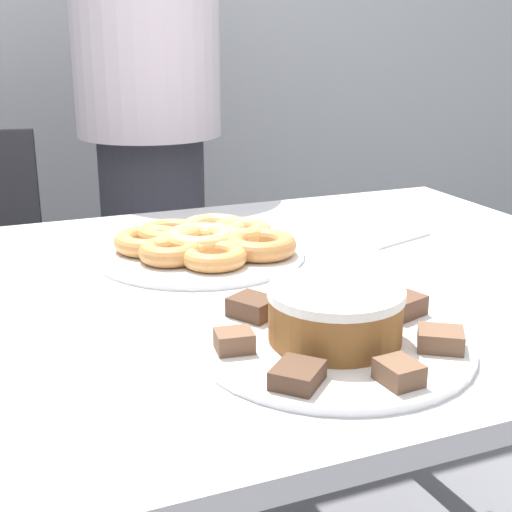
# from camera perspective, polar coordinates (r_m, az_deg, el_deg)

# --- Properties ---
(table) EXTENTS (1.41, 1.00, 0.75)m
(table) POSITION_cam_1_polar(r_m,az_deg,el_deg) (1.17, -1.48, -6.24)
(table) COLOR silver
(table) RESTS_ON ground_plane
(person_standing) EXTENTS (0.39, 0.39, 1.74)m
(person_standing) POSITION_cam_1_polar(r_m,az_deg,el_deg) (2.02, -8.55, 11.10)
(person_standing) COLOR #383842
(person_standing) RESTS_ON ground_plane
(plate_cake) EXTENTS (0.35, 0.35, 0.01)m
(plate_cake) POSITION_cam_1_polar(r_m,az_deg,el_deg) (0.91, 6.28, -6.94)
(plate_cake) COLOR white
(plate_cake) RESTS_ON table
(plate_donuts) EXTENTS (0.37, 0.37, 0.01)m
(plate_donuts) POSITION_cam_1_polar(r_m,az_deg,el_deg) (1.27, -4.47, 0.26)
(plate_donuts) COLOR white
(plate_donuts) RESTS_ON table
(frosted_cake) EXTENTS (0.17, 0.17, 0.07)m
(frosted_cake) POSITION_cam_1_polar(r_m,az_deg,el_deg) (0.90, 6.36, -4.62)
(frosted_cake) COLOR brown
(frosted_cake) RESTS_ON plate_cake
(lamington_0) EXTENTS (0.08, 0.08, 0.02)m
(lamington_0) POSITION_cam_1_polar(r_m,az_deg,el_deg) (0.80, 3.34, -9.48)
(lamington_0) COLOR #513828
(lamington_0) RESTS_ON plate_cake
(lamington_1) EXTENTS (0.04, 0.05, 0.02)m
(lamington_1) POSITION_cam_1_polar(r_m,az_deg,el_deg) (0.81, 11.37, -9.12)
(lamington_1) COLOR brown
(lamington_1) RESTS_ON plate_cake
(lamington_2) EXTENTS (0.07, 0.07, 0.02)m
(lamington_2) POSITION_cam_1_polar(r_m,az_deg,el_deg) (0.91, 14.54, -6.45)
(lamington_2) COLOR brown
(lamington_2) RESTS_ON plate_cake
(lamington_3) EXTENTS (0.07, 0.07, 0.03)m
(lamington_3) POSITION_cam_1_polar(r_m,az_deg,el_deg) (1.00, 11.51, -3.87)
(lamington_3) COLOR brown
(lamington_3) RESTS_ON plate_cake
(lamington_4) EXTENTS (0.07, 0.07, 0.03)m
(lamington_4) POSITION_cam_1_polar(r_m,az_deg,el_deg) (1.03, 5.38, -3.03)
(lamington_4) COLOR brown
(lamington_4) RESTS_ON plate_cake
(lamington_5) EXTENTS (0.07, 0.08, 0.03)m
(lamington_5) POSITION_cam_1_polar(r_m,az_deg,el_deg) (0.97, -0.24, -4.08)
(lamington_5) COLOR #513828
(lamington_5) RESTS_ON plate_cake
(lamington_6) EXTENTS (0.05, 0.04, 0.03)m
(lamington_6) POSITION_cam_1_polar(r_m,az_deg,el_deg) (0.87, -1.75, -6.80)
(lamington_6) COLOR brown
(lamington_6) RESTS_ON plate_cake
(donut_0) EXTENTS (0.13, 0.13, 0.04)m
(donut_0) POSITION_cam_1_polar(r_m,az_deg,el_deg) (1.27, -4.50, 1.31)
(donut_0) COLOR #E5AD66
(donut_0) RESTS_ON plate_donuts
(donut_1) EXTENTS (0.12, 0.12, 0.03)m
(donut_1) POSITION_cam_1_polar(r_m,az_deg,el_deg) (1.31, -6.86, 1.74)
(donut_1) COLOR #C68447
(donut_1) RESTS_ON plate_donuts
(donut_2) EXTENTS (0.13, 0.13, 0.03)m
(donut_2) POSITION_cam_1_polar(r_m,az_deg,el_deg) (1.28, -8.49, 1.19)
(donut_2) COLOR #D18E4C
(donut_2) RESTS_ON plate_donuts
(donut_3) EXTENTS (0.11, 0.11, 0.03)m
(donut_3) POSITION_cam_1_polar(r_m,az_deg,el_deg) (1.21, -6.88, 0.37)
(donut_3) COLOR #C68447
(donut_3) RESTS_ON plate_donuts
(donut_4) EXTENTS (0.11, 0.11, 0.03)m
(donut_4) POSITION_cam_1_polar(r_m,az_deg,el_deg) (1.18, -3.37, -0.03)
(donut_4) COLOR #D18E4C
(donut_4) RESTS_ON plate_donuts
(donut_5) EXTENTS (0.13, 0.13, 0.04)m
(donut_5) POSITION_cam_1_polar(r_m,az_deg,el_deg) (1.24, 0.36, 0.89)
(donut_5) COLOR #C68447
(donut_5) RESTS_ON plate_donuts
(donut_6) EXTENTS (0.12, 0.12, 0.04)m
(donut_6) POSITION_cam_1_polar(r_m,az_deg,el_deg) (1.31, -1.25, 1.88)
(donut_6) COLOR tan
(donut_6) RESTS_ON plate_donuts
(donut_7) EXTENTS (0.13, 0.13, 0.03)m
(donut_7) POSITION_cam_1_polar(r_m,az_deg,el_deg) (1.34, -3.36, 2.21)
(donut_7) COLOR #E5AD66
(donut_7) RESTS_ON plate_donuts
(napkin) EXTENTS (0.18, 0.16, 0.01)m
(napkin) POSITION_cam_1_polar(r_m,az_deg,el_deg) (1.41, 9.98, 1.74)
(napkin) COLOR white
(napkin) RESTS_ON table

